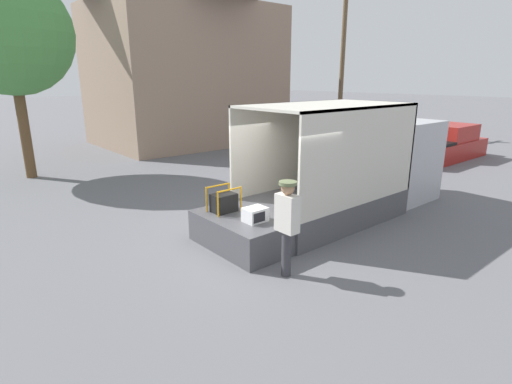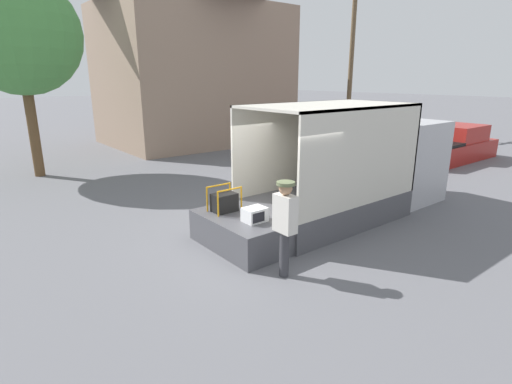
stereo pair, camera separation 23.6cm
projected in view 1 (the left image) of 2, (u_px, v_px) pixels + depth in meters
ground_plane at (261, 240)px, 9.17m from camera, size 160.00×160.00×0.00m
box_truck at (365, 173)px, 11.29m from camera, size 6.34×2.33×2.97m
tailgate_deck at (240, 232)px, 8.69m from camera, size 1.23×2.21×0.69m
microwave at (255, 215)px, 8.30m from camera, size 0.47×0.38×0.30m
portable_generator at (224, 202)px, 8.91m from camera, size 0.66×0.48×0.57m
worker_person at (287, 218)px, 7.21m from camera, size 0.33×0.44×1.83m
pickup_truck_red at (441, 145)px, 18.11m from camera, size 5.36×2.00×1.54m
house_backdrop at (185, 50)px, 21.92m from camera, size 9.85×7.41×9.91m
utility_pole at (342, 60)px, 24.43m from camera, size 1.80×0.28×8.92m
street_tree at (9, 34)px, 13.53m from camera, size 4.17×4.17×7.12m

